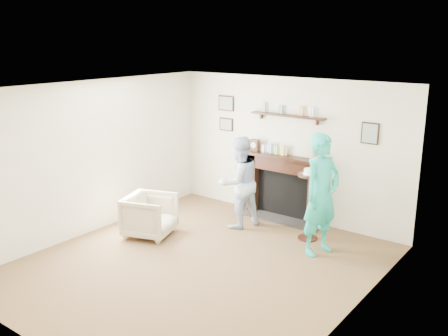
{
  "coord_description": "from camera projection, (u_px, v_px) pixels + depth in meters",
  "views": [
    {
      "loc": [
        4.22,
        -5.0,
        3.16
      ],
      "look_at": [
        -0.21,
        0.9,
        1.21
      ],
      "focal_mm": 40.0,
      "sensor_mm": 36.0,
      "label": 1
    }
  ],
  "objects": [
    {
      "name": "room_shell",
      "position": [
        227.0,
        146.0,
        7.25
      ],
      "size": [
        4.54,
        5.02,
        2.52
      ],
      "color": "beige",
      "rests_on": "ground"
    },
    {
      "name": "ground",
      "position": [
        198.0,
        265.0,
        7.13
      ],
      "size": [
        5.0,
        5.0,
        0.0
      ],
      "primitive_type": "plane",
      "color": "brown",
      "rests_on": "ground"
    },
    {
      "name": "woman",
      "position": [
        318.0,
        252.0,
        7.55
      ],
      "size": [
        0.6,
        0.76,
        1.83
      ],
      "primitive_type": "imported",
      "rotation": [
        0.0,
        0.0,
        1.3
      ],
      "color": "teal",
      "rests_on": "ground"
    },
    {
      "name": "man",
      "position": [
        239.0,
        226.0,
        8.59
      ],
      "size": [
        0.81,
        0.92,
        1.57
      ],
      "primitive_type": "imported",
      "rotation": [
        0.0,
        0.0,
        -1.91
      ],
      "color": "silver",
      "rests_on": "ground"
    },
    {
      "name": "armchair",
      "position": [
        151.0,
        235.0,
        8.2
      ],
      "size": [
        0.95,
        0.93,
        0.68
      ],
      "primitive_type": "imported",
      "rotation": [
        0.0,
        0.0,
        1.9
      ],
      "color": "#C5AC92",
      "rests_on": "ground"
    },
    {
      "name": "pedestal_table",
      "position": [
        309.0,
        194.0,
        7.86
      ],
      "size": [
        0.39,
        0.39,
        1.24
      ],
      "color": "black",
      "rests_on": "ground"
    }
  ]
}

